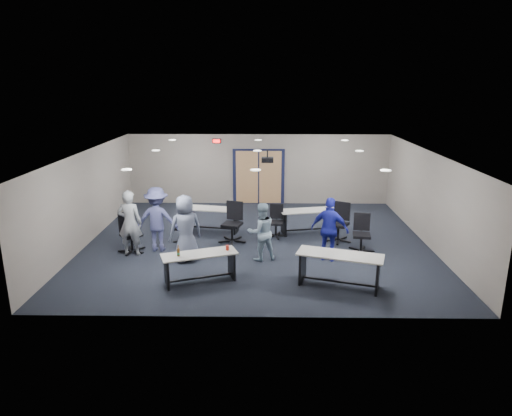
{
  "coord_description": "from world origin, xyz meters",
  "views": [
    {
      "loc": [
        0.18,
        -12.87,
        4.66
      ],
      "look_at": [
        -0.02,
        -0.3,
        1.14
      ],
      "focal_mm": 32.0,
      "sensor_mm": 36.0,
      "label": 1
    }
  ],
  "objects_px": {
    "chair_back_c": "(276,221)",
    "person_plaid": "(186,229)",
    "chair_back_d": "(339,223)",
    "person_navy": "(330,229)",
    "table_front_left": "(200,262)",
    "person_back": "(157,219)",
    "chair_back_a": "(183,227)",
    "chair_loose_right": "(362,234)",
    "chair_loose_left": "(131,233)",
    "table_back_left": "(211,215)",
    "chair_back_b": "(232,223)",
    "person_gray": "(130,223)",
    "person_lightblue": "(261,232)",
    "table_back_right": "(309,217)",
    "table_front_right": "(340,264)"
  },
  "relations": [
    {
      "from": "table_back_left",
      "to": "chair_back_b",
      "type": "height_order",
      "value": "chair_back_b"
    },
    {
      "from": "person_plaid",
      "to": "table_back_right",
      "type": "bearing_deg",
      "value": -171.76
    },
    {
      "from": "table_front_right",
      "to": "chair_loose_right",
      "type": "bearing_deg",
      "value": 84.04
    },
    {
      "from": "chair_back_d",
      "to": "person_back",
      "type": "relative_size",
      "value": 0.64
    },
    {
      "from": "chair_back_b",
      "to": "person_gray",
      "type": "xyz_separation_m",
      "value": [
        -2.72,
        -1.05,
        0.31
      ]
    },
    {
      "from": "table_back_right",
      "to": "person_lightblue",
      "type": "distance_m",
      "value": 2.76
    },
    {
      "from": "table_front_left",
      "to": "chair_back_d",
      "type": "relative_size",
      "value": 1.59
    },
    {
      "from": "table_front_left",
      "to": "person_back",
      "type": "relative_size",
      "value": 1.02
    },
    {
      "from": "chair_back_d",
      "to": "person_navy",
      "type": "bearing_deg",
      "value": -79.56
    },
    {
      "from": "person_lightblue",
      "to": "chair_back_a",
      "type": "bearing_deg",
      "value": -50.11
    },
    {
      "from": "chair_loose_left",
      "to": "person_gray",
      "type": "height_order",
      "value": "person_gray"
    },
    {
      "from": "person_plaid",
      "to": "chair_loose_right",
      "type": "bearing_deg",
      "value": 161.84
    },
    {
      "from": "chair_back_c",
      "to": "person_plaid",
      "type": "relative_size",
      "value": 0.55
    },
    {
      "from": "chair_back_d",
      "to": "chair_loose_right",
      "type": "distance_m",
      "value": 1.01
    },
    {
      "from": "chair_back_c",
      "to": "person_plaid",
      "type": "distance_m",
      "value": 3.17
    },
    {
      "from": "table_back_right",
      "to": "person_gray",
      "type": "xyz_separation_m",
      "value": [
        -5.08,
        -2.01,
        0.41
      ]
    },
    {
      "from": "chair_back_a",
      "to": "chair_back_d",
      "type": "xyz_separation_m",
      "value": [
        4.62,
        0.11,
        0.12
      ]
    },
    {
      "from": "chair_back_a",
      "to": "chair_back_d",
      "type": "distance_m",
      "value": 4.62
    },
    {
      "from": "chair_back_b",
      "to": "chair_loose_left",
      "type": "bearing_deg",
      "value": -146.26
    },
    {
      "from": "table_front_right",
      "to": "chair_back_c",
      "type": "height_order",
      "value": "chair_back_c"
    },
    {
      "from": "chair_back_a",
      "to": "chair_back_b",
      "type": "height_order",
      "value": "chair_back_b"
    },
    {
      "from": "table_front_right",
      "to": "person_back",
      "type": "height_order",
      "value": "person_back"
    },
    {
      "from": "table_back_left",
      "to": "chair_back_d",
      "type": "xyz_separation_m",
      "value": [
        3.91,
        -0.96,
        0.07
      ]
    },
    {
      "from": "chair_back_c",
      "to": "table_front_left",
      "type": "bearing_deg",
      "value": -114.39
    },
    {
      "from": "table_front_left",
      "to": "chair_back_a",
      "type": "distance_m",
      "value": 2.92
    },
    {
      "from": "table_front_right",
      "to": "person_navy",
      "type": "height_order",
      "value": "person_navy"
    },
    {
      "from": "person_gray",
      "to": "table_back_right",
      "type": "bearing_deg",
      "value": -154.67
    },
    {
      "from": "person_gray",
      "to": "person_navy",
      "type": "bearing_deg",
      "value": -179.5
    },
    {
      "from": "person_plaid",
      "to": "person_lightblue",
      "type": "distance_m",
      "value": 2.0
    },
    {
      "from": "person_lightblue",
      "to": "chair_loose_right",
      "type": "bearing_deg",
      "value": 172.36
    },
    {
      "from": "table_front_right",
      "to": "chair_back_c",
      "type": "distance_m",
      "value": 3.75
    },
    {
      "from": "chair_back_a",
      "to": "person_back",
      "type": "height_order",
      "value": "person_back"
    },
    {
      "from": "chair_loose_right",
      "to": "person_gray",
      "type": "xyz_separation_m",
      "value": [
        -6.39,
        -0.3,
        0.37
      ]
    },
    {
      "from": "table_back_left",
      "to": "chair_back_c",
      "type": "xyz_separation_m",
      "value": [
        2.05,
        -0.56,
        -0.02
      ]
    },
    {
      "from": "person_gray",
      "to": "person_back",
      "type": "xyz_separation_m",
      "value": [
        0.67,
        0.36,
        0.0
      ]
    },
    {
      "from": "chair_back_c",
      "to": "chair_back_d",
      "type": "distance_m",
      "value": 1.9
    },
    {
      "from": "person_navy",
      "to": "chair_back_d",
      "type": "bearing_deg",
      "value": -83.62
    },
    {
      "from": "chair_back_c",
      "to": "person_plaid",
      "type": "xyz_separation_m",
      "value": [
        -2.44,
        -1.99,
        0.41
      ]
    },
    {
      "from": "person_lightblue",
      "to": "person_gray",
      "type": "bearing_deg",
      "value": -24.57
    },
    {
      "from": "chair_back_a",
      "to": "person_navy",
      "type": "relative_size",
      "value": 0.55
    },
    {
      "from": "table_back_left",
      "to": "chair_loose_right",
      "type": "height_order",
      "value": "chair_loose_right"
    },
    {
      "from": "chair_loose_left",
      "to": "person_plaid",
      "type": "relative_size",
      "value": 0.62
    },
    {
      "from": "table_back_left",
      "to": "chair_loose_right",
      "type": "bearing_deg",
      "value": -12.14
    },
    {
      "from": "chair_loose_left",
      "to": "chair_back_c",
      "type": "bearing_deg",
      "value": -25.05
    },
    {
      "from": "chair_loose_left",
      "to": "chair_loose_right",
      "type": "height_order",
      "value": "chair_loose_left"
    },
    {
      "from": "table_back_right",
      "to": "chair_loose_left",
      "type": "height_order",
      "value": "chair_loose_left"
    },
    {
      "from": "table_back_right",
      "to": "person_plaid",
      "type": "bearing_deg",
      "value": -156.68
    },
    {
      "from": "chair_loose_left",
      "to": "table_back_left",
      "type": "bearing_deg",
      "value": 0.03
    },
    {
      "from": "table_back_left",
      "to": "table_front_right",
      "type": "bearing_deg",
      "value": -39.29
    },
    {
      "from": "chair_back_d",
      "to": "table_back_left",
      "type": "bearing_deg",
      "value": -165.22
    }
  ]
}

